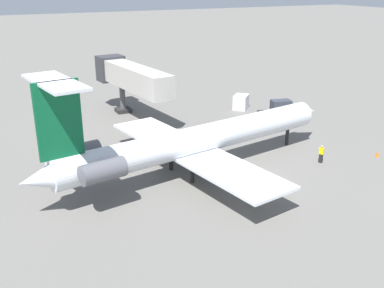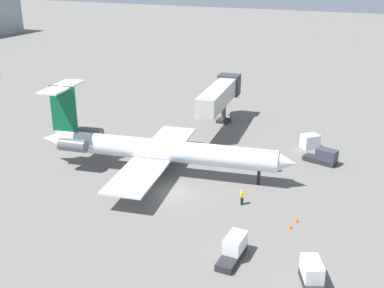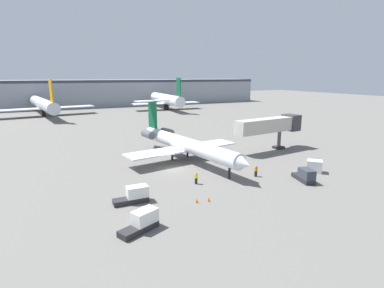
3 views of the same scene
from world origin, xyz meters
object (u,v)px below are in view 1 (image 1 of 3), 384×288
object	(u,v)px
baggage_tug_trailing	(278,109)
cargo_container_uld	(241,102)
ground_crew_loader	(270,125)
traffic_cone_mid	(377,154)
regional_jet	(190,141)
ground_crew_marshaller	(321,154)
jet_bridge	(129,76)

from	to	relation	value
baggage_tug_trailing	cargo_container_uld	xyz separation A→B (m)	(4.50, 2.54, 0.08)
ground_crew_loader	baggage_tug_trailing	xyz separation A→B (m)	(4.80, -4.68, -0.02)
cargo_container_uld	ground_crew_loader	bearing A→B (deg)	167.03
cargo_container_uld	baggage_tug_trailing	bearing A→B (deg)	-150.54
traffic_cone_mid	cargo_container_uld	bearing A→B (deg)	7.89
ground_crew_loader	traffic_cone_mid	world-z (taller)	ground_crew_loader
cargo_container_uld	traffic_cone_mid	xyz separation A→B (m)	(-19.76, -2.74, -0.64)
regional_jet	ground_crew_marshaller	world-z (taller)	regional_jet
ground_crew_marshaller	regional_jet	bearing A→B (deg)	74.72
regional_jet	cargo_container_uld	xyz separation A→B (m)	(15.26, -14.97, -2.11)
regional_jet	ground_crew_loader	xyz separation A→B (m)	(5.97, -12.82, -2.17)
ground_crew_marshaller	baggage_tug_trailing	distance (m)	15.10
ground_crew_marshaller	baggage_tug_trailing	xyz separation A→B (m)	(14.00, -5.65, -0.02)
regional_jet	traffic_cone_mid	xyz separation A→B (m)	(-4.50, -17.71, -2.76)
traffic_cone_mid	ground_crew_marshaller	bearing A→B (deg)	77.87
ground_crew_marshaller	cargo_container_uld	bearing A→B (deg)	-9.54
baggage_tug_trailing	jet_bridge	bearing A→B (deg)	64.59
cargo_container_uld	traffic_cone_mid	size ratio (longest dim) A/B	4.89
jet_bridge	ground_crew_marshaller	xyz separation A→B (m)	(-21.80, -10.76, -4.10)
regional_jet	jet_bridge	xyz separation A→B (m)	(18.56, -1.09, 1.92)
ground_crew_loader	traffic_cone_mid	bearing A→B (deg)	-154.99
traffic_cone_mid	regional_jet	bearing A→B (deg)	75.75
jet_bridge	baggage_tug_trailing	bearing A→B (deg)	-115.41
ground_crew_loader	cargo_container_uld	xyz separation A→B (m)	(9.30, -2.14, 0.06)
regional_jet	baggage_tug_trailing	xyz separation A→B (m)	(10.76, -17.51, -2.19)
baggage_tug_trailing	cargo_container_uld	size ratio (longest dim) A/B	1.57
regional_jet	traffic_cone_mid	distance (m)	18.47
regional_jet	ground_crew_loader	world-z (taller)	regional_jet
jet_bridge	ground_crew_marshaller	distance (m)	24.66
regional_jet	cargo_container_uld	size ratio (longest dim) A/B	11.20
jet_bridge	cargo_container_uld	distance (m)	14.82
regional_jet	ground_crew_marshaller	distance (m)	12.48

